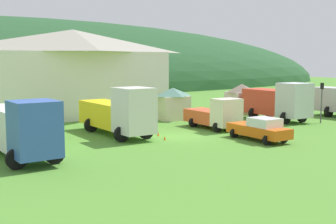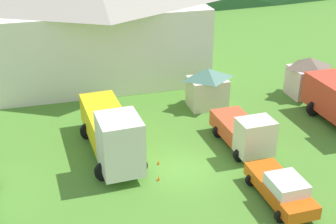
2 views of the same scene
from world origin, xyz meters
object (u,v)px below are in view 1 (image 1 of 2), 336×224
Objects in this scene: play_shed_pink at (241,99)px; tow_truck_silver at (279,101)px; traffic_cone_mid_row at (158,136)px; play_shed_cream at (173,103)px; light_truck_cream at (216,114)px; traffic_cone_near_pickup at (165,140)px; box_truck_blue at (21,127)px; flatbed_truck_yellow at (119,112)px; traffic_light_east at (322,98)px; service_pickup_orange at (260,129)px; depot_building at (74,71)px.

tow_truck_silver reaches higher than play_shed_pink.
traffic_cone_mid_row is (-13.95, -6.86, -1.64)m from play_shed_pink.
light_truck_cream is (0.09, -6.61, -0.36)m from play_shed_cream.
traffic_cone_near_pickup is (-14.38, -8.53, -1.64)m from play_shed_pink.
traffic_cone_near_pickup is at bearing -79.48° from tow_truck_silver.
play_shed_pink is 26.07m from box_truck_blue.
flatbed_truck_yellow reaches higher than box_truck_blue.
flatbed_truck_yellow is 4.19m from traffic_cone_near_pickup.
box_truck_blue is (-16.02, -9.33, 0.25)m from play_shed_cream.
traffic_light_east is at bearing -0.44° from traffic_cone_near_pickup.
tow_truck_silver is 11.05× the size of traffic_cone_near_pickup.
service_pickup_orange is 7.48m from traffic_cone_mid_row.
traffic_light_east is (26.30, 0.56, 0.44)m from box_truck_blue.
depot_building is 5.08× the size of traffic_light_east.
traffic_cone_near_pickup is at bearing -149.32° from play_shed_pink.
flatbed_truck_yellow is (7.92, 3.85, -0.03)m from box_truck_blue.
box_truck_blue reaches higher than play_shed_pink.
play_shed_pink is 0.88× the size of traffic_light_east.
traffic_cone_near_pickup is 1.73m from traffic_cone_mid_row.
traffic_light_east is at bearing -44.98° from depot_building.
flatbed_truck_yellow is 18.67m from traffic_light_east.
traffic_cone_mid_row is (-5.68, -0.36, -1.22)m from light_truck_cream.
tow_truck_silver is at bearing 124.90° from traffic_light_east.
service_pickup_orange is (-8.71, -12.13, -0.82)m from play_shed_pink.
flatbed_truck_yellow is at bearing -132.46° from service_pickup_orange.
traffic_light_east is at bearing 106.79° from service_pickup_orange.
traffic_cone_mid_row is at bearing -153.82° from play_shed_pink.
flatbed_truck_yellow is 10.34m from service_pickup_orange.
depot_building is 17.55m from traffic_cone_near_pickup.
tow_truck_silver is (14.92, -13.98, -2.63)m from depot_building.
flatbed_truck_yellow is (-8.10, -5.48, 0.22)m from play_shed_cream.
play_shed_cream is 0.96× the size of play_shed_pink.
light_truck_cream reaches higher than service_pickup_orange.
traffic_light_east is at bearing -40.48° from play_shed_cream.
depot_building is at bearing -134.48° from tow_truck_silver.
flatbed_truck_yellow is at bearing 169.84° from traffic_light_east.
traffic_cone_near_pickup is at bearing -104.51° from traffic_cone_mid_row.
light_truck_cream reaches higher than traffic_cone_near_pickup.
light_truck_cream is at bearing 95.30° from box_truck_blue.
play_shed_pink is 17.32m from flatbed_truck_yellow.
traffic_light_east is (2.16, -3.09, 0.40)m from tow_truck_silver.
light_truck_cream is 8.10m from tow_truck_silver.
depot_building is 20.07m from box_truck_blue.
service_pickup_orange reaches higher than traffic_cone_near_pickup.
depot_building is 20.62m from tow_truck_silver.
box_truck_blue is at bearing -159.30° from play_shed_pink.
tow_truck_silver is at bearing 94.33° from box_truck_blue.
traffic_cone_mid_row is (-5.58, -6.97, -1.58)m from play_shed_cream.
tow_truck_silver is at bearing 126.51° from service_pickup_orange.
box_truck_blue is 1.52× the size of light_truck_cream.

